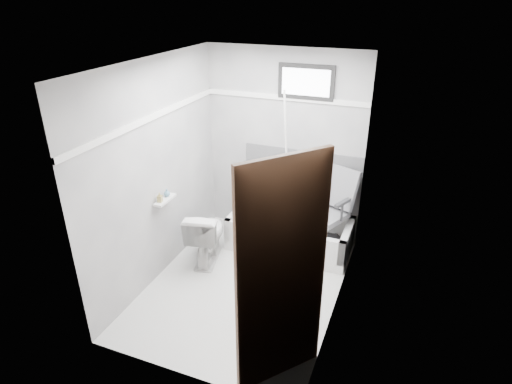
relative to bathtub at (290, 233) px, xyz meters
The scene contains 19 objects.
floor 0.98m from the bathtub, 103.89° to the right, with size 2.60×2.60×0.00m, color silver.
ceiling 2.39m from the bathtub, 103.89° to the right, with size 2.60×2.60×0.00m, color silver.
wall_back 1.08m from the bathtub, 121.87° to the left, with size 2.00×0.02×2.40m, color slate.
wall_front 2.45m from the bathtub, 95.89° to the right, with size 2.00×0.02×2.40m, color slate.
wall_left 1.83m from the bathtub, 142.91° to the right, with size 0.02×2.60×2.40m, color slate.
wall_right 1.56m from the bathtub, 50.38° to the right, with size 0.02×2.60×2.40m, color slate.
bathtub is the anchor object (origin of this frame).
office_chair 0.56m from the bathtub, ahead, with size 0.56×0.56×0.97m, color slate, non-canonical shape.
toilet 1.06m from the bathtub, 144.16° to the right, with size 0.39×0.69×0.68m, color silver.
door 2.46m from the bathtub, 71.25° to the right, with size 0.78×0.78×2.00m, color #54351F, non-canonical shape.
window 1.84m from the bathtub, 86.78° to the left, with size 0.66×0.04×0.40m, color black, non-canonical shape.
backerboard 0.69m from the bathtub, 86.82° to the left, with size 1.50×0.02×0.78m, color #4C4C4F.
trim_back 1.67m from the bathtub, 122.79° to the left, with size 2.00×0.02×0.06m, color white.
trim_left 2.22m from the bathtub, 142.61° to the right, with size 0.02×2.60×0.06m, color white.
pole 0.86m from the bathtub, 129.85° to the left, with size 0.02×0.02×1.95m, color white.
shelf 1.64m from the bathtub, 141.24° to the right, with size 0.10×0.32×0.03m, color silver.
soap_bottle_a 1.72m from the bathtub, 139.16° to the right, with size 0.05×0.05×0.11m, color olive.
soap_bottle_b 1.64m from the bathtub, 143.33° to the right, with size 0.07×0.07×0.09m, color teal.
faucet 0.65m from the bathtub, 141.67° to the left, with size 0.26×0.10×0.16m, color silver, non-canonical shape.
Camera 1 is at (1.51, -3.52, 3.00)m, focal length 30.00 mm.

